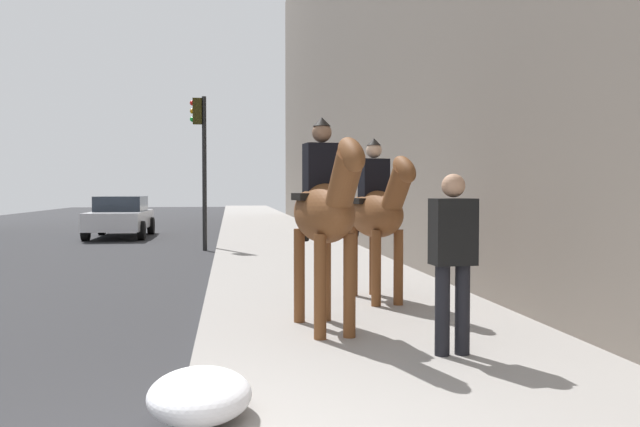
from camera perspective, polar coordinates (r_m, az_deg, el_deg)
The scene contains 6 objects.
mounted_horse_near at distance 7.03m, azimuth 0.45°, elevation 0.30°, with size 2.15×0.75×2.35m.
mounted_horse_far at distance 8.96m, azimuth 5.08°, elevation 0.23°, with size 2.15×0.78×2.27m.
pedestrian_greeting at distance 6.14m, azimuth 11.68°, elevation -3.30°, with size 0.28×0.41×1.70m.
car_near_lane at distance 23.62m, azimuth -17.23°, elevation -0.20°, with size 4.61×2.02×1.44m.
traffic_light_near_curb at distance 17.86m, azimuth -10.48°, elevation 5.69°, with size 0.20×0.44×4.20m.
snow_pile_near at distance 4.61m, azimuth -10.60°, elevation -15.50°, with size 0.92×0.71×0.32m, color white.
Camera 1 is at (-3.26, -0.36, 1.67)m, focal length 36.14 mm.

